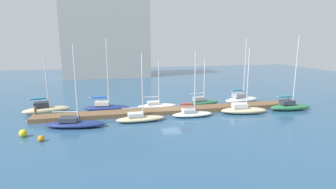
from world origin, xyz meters
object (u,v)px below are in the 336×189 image
Objects in this scene: sailboat_8 at (241,99)px; mooring_buoy_yellow at (23,133)px; sailboat_4 at (157,105)px; sailboat_5 at (192,113)px; sailboat_0 at (46,109)px; harbor_building_distant at (106,35)px; sailboat_1 at (75,123)px; sailboat_2 at (106,107)px; sailboat_7 at (243,109)px; sailboat_9 at (290,106)px; sailboat_3 at (140,118)px; mooring_buoy_orange at (41,138)px; sailboat_6 at (202,102)px.

sailboat_8 reaches higher than mooring_buoy_yellow.
sailboat_5 reaches higher than sailboat_4.
sailboat_0 is 0.34× the size of harbor_building_distant.
harbor_building_distant is at bearing 78.81° from mooring_buoy_yellow.
sailboat_1 is 0.93× the size of sailboat_2.
sailboat_1 is 0.93× the size of sailboat_8.
sailboat_9 is at bearing 10.06° from sailboat_7.
sailboat_7 is at bearing -10.69° from sailboat_2.
sailboat_5 is 6.87m from sailboat_7.
sailboat_1 is at bearing -174.65° from sailboat_9.
sailboat_5 is 10.89m from sailboat_8.
sailboat_4 is at bearing 166.19° from sailboat_9.
sailboat_5 is 0.83× the size of sailboat_8.
sailboat_0 is at bearing 162.89° from sailboat_5.
sailboat_2 reaches higher than sailboat_4.
sailboat_1 is 11.96m from sailboat_4.
sailboat_3 is at bearing -169.02° from sailboat_7.
sailboat_9 reaches higher than mooring_buoy_orange.
sailboat_0 is 0.83× the size of sailboat_1.
sailboat_1 is 0.41× the size of harbor_building_distant.
sailboat_6 reaches higher than sailboat_4.
sailboat_0 is 0.93× the size of sailboat_3.
mooring_buoy_orange is at bearing -98.39° from harbor_building_distant.
sailboat_4 is at bearing 161.35° from sailboat_7.
sailboat_5 is 18.38m from mooring_buoy_yellow.
sailboat_1 is (4.16, -6.59, -0.15)m from sailboat_0.
sailboat_2 reaches higher than sailboat_0.
sailboat_8 is 28.87m from mooring_buoy_yellow.
sailboat_1 is 17.66m from sailboat_6.
harbor_building_distant is (4.06, 41.68, 10.19)m from sailboat_1.
mooring_buoy_orange is (-12.80, -9.88, -0.12)m from sailboat_4.
sailboat_1 reaches higher than mooring_buoy_orange.
sailboat_1 is at bearing -175.42° from sailboat_5.
sailboat_0 reaches higher than mooring_buoy_orange.
harbor_building_distant is (8.23, 35.10, 10.04)m from sailboat_0.
sailboat_4 is at bearing 169.70° from sailboat_6.
sailboat_9 reaches higher than sailboat_1.
sailboat_2 is 11.48m from sailboat_5.
sailboat_6 reaches higher than mooring_buoy_orange.
sailboat_0 is at bearing -176.17° from sailboat_2.
sailboat_0 is 12.56× the size of mooring_buoy_orange.
sailboat_0 is 12.84m from sailboat_3.
sailboat_8 is 6.86m from sailboat_9.
sailboat_6 is (13.32, -0.36, -0.05)m from sailboat_2.
sailboat_6 is at bearing -13.16° from sailboat_0.
sailboat_9 reaches higher than sailboat_4.
sailboat_9 is (27.39, 0.94, 0.13)m from sailboat_1.
sailboat_1 is 15.16× the size of mooring_buoy_orange.
sailboat_8 is (23.09, 6.29, 0.16)m from sailboat_1.
sailboat_9 is at bearing 0.16° from sailboat_5.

